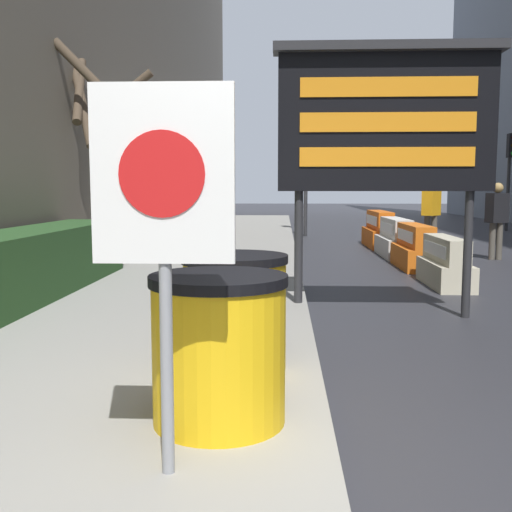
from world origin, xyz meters
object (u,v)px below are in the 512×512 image
Objects in this scene: barrel_drum_middle at (235,312)px; traffic_light_far_side at (510,160)px; barrel_drum_foreground at (219,349)px; jersey_barrier_orange_near at (415,249)px; jersey_barrier_white at (395,240)px; pedestrian_worker at (497,214)px; warning_sign at (163,204)px; jersey_barrier_orange_far at (379,231)px; message_board at (386,121)px; traffic_cone_near at (391,236)px; jersey_barrier_cream at (445,265)px; traffic_light_near_curb at (306,137)px; pedestrian_passerby at (431,207)px.

barrel_drum_middle is 0.25× the size of traffic_light_far_side.
barrel_drum_foreground reaches higher than jersey_barrier_orange_near.
jersey_barrier_white is 2.16m from pedestrian_worker.
warning_sign is 13.38m from jersey_barrier_orange_far.
message_board is (1.52, 3.67, 1.68)m from barrel_drum_foreground.
pedestrian_worker reaches higher than jersey_barrier_orange_far.
jersey_barrier_orange_far reaches higher than traffic_cone_near.
barrel_drum_foreground reaches higher than jersey_barrier_cream.
traffic_cone_near is (1.56, 8.25, -1.94)m from message_board.
pedestrian_worker reaches higher than barrel_drum_middle.
barrel_drum_middle is at bearing -94.15° from traffic_light_near_curb.
jersey_barrier_orange_far is 0.48m from traffic_cone_near.
pedestrian_worker is (1.80, -2.35, 0.64)m from traffic_cone_near.
traffic_light_near_curb reaches higher than jersey_barrier_orange_far.
jersey_barrier_orange_far is (2.87, 12.34, -0.18)m from barrel_drum_foreground.
barrel_drum_middle is 0.52× the size of pedestrian_worker.
barrel_drum_middle is 7.62m from jersey_barrier_orange_near.
jersey_barrier_orange_near is (-0.00, 2.12, 0.03)m from jersey_barrier_cream.
traffic_light_far_side is at bearing -136.62° from pedestrian_worker.
message_board is 4.63× the size of traffic_cone_near.
traffic_light_far_side reaches higher than barrel_drum_foreground.
traffic_light_near_curb reaches higher than warning_sign.
jersey_barrier_cream is at bearing -79.63° from traffic_light_near_curb.
barrel_drum_foreground is 1.03m from barrel_drum_middle.
jersey_barrier_orange_near is 2.55× the size of traffic_cone_near.
message_board is 1.58× the size of jersey_barrier_white.
pedestrian_passerby reaches higher than barrel_drum_middle.
jersey_barrier_orange_far is 0.61× the size of traffic_light_far_side.
warning_sign is 12.63m from pedestrian_passerby.
pedestrian_worker is 1.98m from pedestrian_passerby.
barrel_drum_middle reaches higher than jersey_barrier_cream.
jersey_barrier_cream is 0.99× the size of pedestrian_worker.
barrel_drum_middle reaches higher than jersey_barrier_orange_near.
jersey_barrier_orange_near is at bearing -90.00° from jersey_barrier_white.
traffic_light_far_side is at bearing 65.13° from message_board.
jersey_barrier_white is at bearing 178.07° from pedestrian_passerby.
traffic_light_near_curb is 7.91m from traffic_light_far_side.
message_board reaches higher than pedestrian_passerby.
barrel_drum_foreground is 1.27× the size of traffic_cone_near.
pedestrian_worker is at bearing -111.52° from traffic_light_far_side.
barrel_drum_middle is 0.48× the size of pedestrian_passerby.
barrel_drum_foreground is 0.50× the size of jersey_barrier_orange_near.
pedestrian_passerby is at bearing 78.76° from jersey_barrier_cream.
traffic_cone_near is 0.41× the size of pedestrian_worker.
jersey_barrier_orange_near is 0.96× the size of pedestrian_passerby.
warning_sign is 1.05× the size of jersey_barrier_orange_near.
pedestrian_worker is (2.01, 1.47, 0.60)m from jersey_barrier_orange_near.
jersey_barrier_white is (-0.00, 2.00, 0.01)m from jersey_barrier_orange_near.
jersey_barrier_cream is 5.95m from traffic_cone_near.
message_board is 6.84m from jersey_barrier_white.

